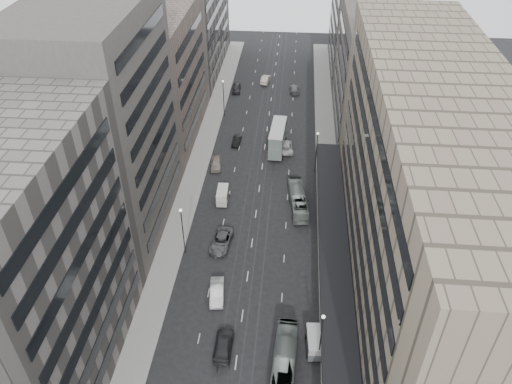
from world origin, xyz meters
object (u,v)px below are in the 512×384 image
(sedan_1, at_px, (217,292))
(sedan_2, at_px, (221,241))
(bus_near, at_px, (284,361))
(pedestrian, at_px, (332,368))
(bus_far, at_px, (298,200))
(panel_van, at_px, (223,195))
(double_decker, at_px, (278,138))
(vw_microbus, at_px, (314,342))

(sedan_1, bearing_deg, sedan_2, 87.89)
(bus_near, distance_m, pedestrian, 5.49)
(sedan_1, bearing_deg, bus_near, -54.66)
(bus_far, bearing_deg, panel_van, -8.92)
(double_decker, distance_m, sedan_1, 38.53)
(bus_far, bearing_deg, bus_near, 80.81)
(bus_far, distance_m, pedestrian, 31.28)
(bus_near, distance_m, sedan_2, 22.97)
(sedan_1, bearing_deg, double_decker, 73.93)
(double_decker, bearing_deg, pedestrian, -76.32)
(bus_near, distance_m, sedan_1, 14.12)
(double_decker, height_order, pedestrian, double_decker)
(double_decker, relative_size, pedestrian, 5.83)
(double_decker, bearing_deg, bus_far, -72.99)
(bus_far, relative_size, double_decker, 1.10)
(vw_microbus, bearing_deg, double_decker, 94.63)
(vw_microbus, bearing_deg, pedestrian, -62.47)
(bus_far, xyz_separation_m, sedan_1, (-10.44, -20.44, -0.61))
(double_decker, distance_m, vw_microbus, 45.76)
(bus_near, xyz_separation_m, bus_far, (0.99, 30.91, -0.07))
(bus_near, bearing_deg, panel_van, -66.60)
(double_decker, xyz_separation_m, panel_van, (-8.33, -17.19, -1.37))
(bus_far, height_order, sedan_1, bus_far)
(panel_van, height_order, pedestrian, panel_van)
(pedestrian, bearing_deg, sedan_2, -72.19)
(double_decker, bearing_deg, bus_near, -82.66)
(sedan_2, bearing_deg, sedan_1, -79.53)
(panel_van, distance_m, pedestrian, 35.62)
(bus_far, xyz_separation_m, double_decker, (-4.20, 17.53, 1.29))
(bus_far, relative_size, panel_van, 2.59)
(bus_near, relative_size, double_decker, 1.15)
(vw_microbus, distance_m, pedestrian, 3.80)
(sedan_2, distance_m, pedestrian, 25.90)
(bus_near, distance_m, double_decker, 48.56)
(vw_microbus, xyz_separation_m, sedan_2, (-13.75, 17.34, -0.42))
(double_decker, xyz_separation_m, pedestrian, (8.67, -48.48, -1.78))
(vw_microbus, xyz_separation_m, panel_van, (-15.03, 28.05, 0.12))
(bus_far, relative_size, sedan_1, 2.05)
(bus_near, xyz_separation_m, double_decker, (-3.21, 48.44, 1.23))
(double_decker, distance_m, panel_van, 19.15)
(bus_near, bearing_deg, vw_microbus, -134.38)
(bus_near, height_order, pedestrian, bus_near)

